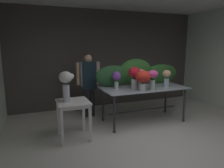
# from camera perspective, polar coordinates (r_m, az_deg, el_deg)

# --- Properties ---
(ground_plane) EXTENTS (7.54, 7.54, 0.00)m
(ground_plane) POSITION_cam_1_polar(r_m,az_deg,el_deg) (5.10, 5.28, -10.20)
(ground_plane) COLOR silver
(wall_back) EXTENTS (5.80, 0.12, 2.81)m
(wall_back) POSITION_cam_1_polar(r_m,az_deg,el_deg) (6.25, -1.10, 6.95)
(wall_back) COLOR #4C4742
(wall_back) RESTS_ON ground
(display_table_glass) EXTENTS (1.99, 0.94, 0.85)m
(display_table_glass) POSITION_cam_1_polar(r_m,az_deg,el_deg) (4.92, 8.76, -2.31)
(display_table_glass) COLOR silver
(display_table_glass) RESTS_ON ground
(side_table_white) EXTENTS (0.61, 0.62, 0.76)m
(side_table_white) POSITION_cam_1_polar(r_m,az_deg,el_deg) (4.09, -10.68, -6.20)
(side_table_white) COLOR white
(side_table_white) RESTS_ON ground
(florist) EXTENTS (0.60, 0.24, 1.60)m
(florist) POSITION_cam_1_polar(r_m,az_deg,el_deg) (5.18, -6.52, 1.42)
(florist) COLOR #232328
(florist) RESTS_ON ground
(foliage_backdrop) EXTENTS (2.26, 0.32, 0.65)m
(foliage_backdrop) POSITION_cam_1_polar(r_m,az_deg,el_deg) (5.15, 7.04, 2.92)
(foliage_backdrop) COLOR #28562D
(foliage_backdrop) RESTS_ON display_table_glass
(vase_violet_dahlias) EXTENTS (0.19, 0.19, 0.39)m
(vase_violet_dahlias) POSITION_cam_1_polar(r_m,az_deg,el_deg) (4.66, 1.23, 1.63)
(vase_violet_dahlias) COLOR silver
(vase_violet_dahlias) RESTS_ON display_table_glass
(vase_scarlet_tulips) EXTENTS (0.32, 0.32, 0.44)m
(vase_scarlet_tulips) POSITION_cam_1_polar(r_m,az_deg,el_deg) (4.45, 8.55, 1.60)
(vase_scarlet_tulips) COLOR silver
(vase_scarlet_tulips) RESTS_ON display_table_glass
(vase_coral_carnations) EXTENTS (0.27, 0.26, 0.41)m
(vase_coral_carnations) POSITION_cam_1_polar(r_m,az_deg,el_deg) (4.98, 7.89, 2.41)
(vase_coral_carnations) COLOR silver
(vase_coral_carnations) RESTS_ON display_table_glass
(vase_fuchsia_hydrangea) EXTENTS (0.29, 0.24, 0.44)m
(vase_fuchsia_hydrangea) POSITION_cam_1_polar(r_m,az_deg,el_deg) (4.61, 11.12, 1.80)
(vase_fuchsia_hydrangea) COLOR silver
(vase_fuchsia_hydrangea) RESTS_ON display_table_glass
(vase_crimson_freesia) EXTENTS (0.26, 0.26, 0.50)m
(vase_crimson_freesia) POSITION_cam_1_polar(r_m,az_deg,el_deg) (4.65, 6.17, 2.34)
(vase_crimson_freesia) COLOR silver
(vase_crimson_freesia) RESTS_ON display_table_glass
(vase_peach_snapdragons) EXTENTS (0.21, 0.19, 0.41)m
(vase_peach_snapdragons) POSITION_cam_1_polar(r_m,az_deg,el_deg) (5.00, 14.85, 1.84)
(vase_peach_snapdragons) COLOR silver
(vase_peach_snapdragons) RESTS_ON display_table_glass
(vase_white_roses_tall) EXTENTS (0.29, 0.25, 0.59)m
(vase_white_roses_tall) POSITION_cam_1_polar(r_m,az_deg,el_deg) (3.96, -12.58, 0.34)
(vase_white_roses_tall) COLOR silver
(vase_white_roses_tall) RESTS_ON side_table_white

